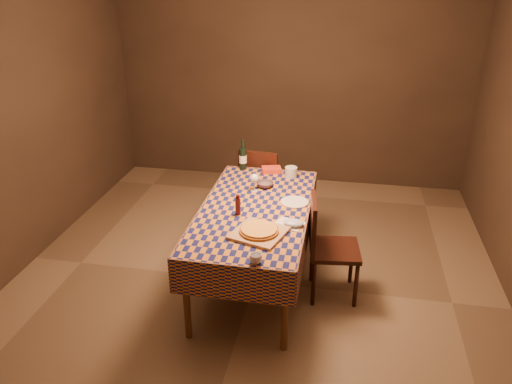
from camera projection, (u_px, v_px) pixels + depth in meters
room at (255, 145)px, 4.09m from camera, size 5.00×5.10×2.70m
dining_table at (255, 216)px, 4.36m from camera, size 0.94×1.84×0.77m
cutting_board at (259, 233)px, 3.91m from camera, size 0.48×0.48×0.02m
pizza at (259, 230)px, 3.90m from camera, size 0.38×0.38×0.03m
pepper_mill at (238, 205)px, 4.18m from camera, size 0.05×0.05×0.19m
bowl at (265, 185)px, 4.72m from camera, size 0.20×0.20×0.05m
wine_glass at (254, 179)px, 4.60m from camera, size 0.08×0.08×0.17m
wine_bottle at (243, 158)px, 5.10m from camera, size 0.10×0.10×0.31m
deli_tub at (291, 172)px, 4.94m from camera, size 0.15×0.15×0.10m
takeout_container at (271, 170)px, 5.06m from camera, size 0.22×0.18×0.05m
white_plate at (294, 202)px, 4.42m from camera, size 0.30×0.30×0.01m
tumbler at (256, 259)px, 3.53m from camera, size 0.11×0.11×0.07m
flour_patch at (289, 224)px, 4.07m from camera, size 0.27×0.24×0.00m
flour_bag at (294, 223)px, 4.03m from camera, size 0.17×0.13×0.05m
chair_far at (261, 183)px, 5.42m from camera, size 0.47×0.47×0.93m
chair_right at (325, 242)px, 4.28m from camera, size 0.47×0.47×0.93m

